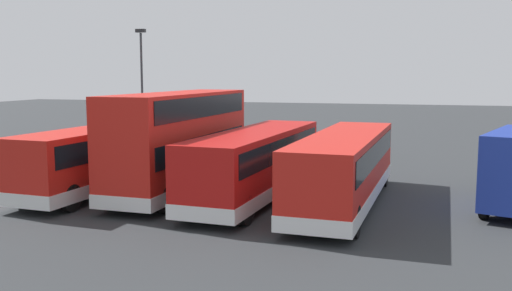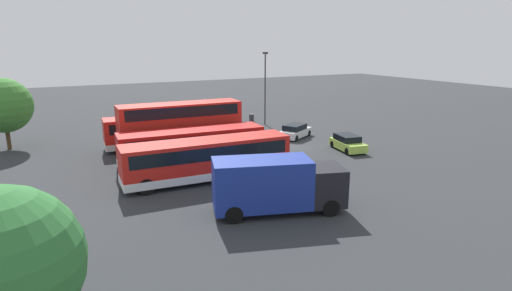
{
  "view_description": "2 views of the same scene",
  "coord_description": "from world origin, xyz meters",
  "px_view_note": "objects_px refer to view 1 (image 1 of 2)",
  "views": [
    {
      "loc": [
        -8.33,
        33.43,
        5.39
      ],
      "look_at": [
        0.47,
        3.04,
        1.37
      ],
      "focal_mm": 39.71,
      "sensor_mm": 36.0,
      "label": 1
    },
    {
      "loc": [
        -31.88,
        20.42,
        9.57
      ],
      "look_at": [
        -1.65,
        4.65,
        1.02
      ],
      "focal_mm": 28.93,
      "sensor_mm": 36.0,
      "label": 2
    }
  ],
  "objects_px": {
    "bus_double_decker_third": "(180,139)",
    "bus_single_deck_fourth": "(107,155)",
    "bus_single_deck_near_end": "(345,166)",
    "bus_single_deck_second": "(256,162)",
    "waste_bin_yellow": "(110,143)",
    "car_hatchback_silver": "(242,144)",
    "car_small_green": "(343,145)",
    "lamp_post_tall": "(142,80)"
  },
  "relations": [
    {
      "from": "bus_single_deck_near_end",
      "to": "lamp_post_tall",
      "type": "height_order",
      "value": "lamp_post_tall"
    },
    {
      "from": "car_hatchback_silver",
      "to": "waste_bin_yellow",
      "type": "height_order",
      "value": "car_hatchback_silver"
    },
    {
      "from": "bus_double_decker_third",
      "to": "bus_single_deck_near_end",
      "type": "bearing_deg",
      "value": 176.48
    },
    {
      "from": "bus_single_deck_fourth",
      "to": "bus_single_deck_near_end",
      "type": "bearing_deg",
      "value": 179.45
    },
    {
      "from": "bus_single_deck_near_end",
      "to": "car_small_green",
      "type": "distance_m",
      "value": 14.45
    },
    {
      "from": "car_hatchback_silver",
      "to": "waste_bin_yellow",
      "type": "distance_m",
      "value": 10.0
    },
    {
      "from": "bus_single_deck_second",
      "to": "car_small_green",
      "type": "relative_size",
      "value": 2.76
    },
    {
      "from": "car_small_green",
      "to": "waste_bin_yellow",
      "type": "xyz_separation_m",
      "value": [
        16.52,
        1.4,
        -0.22
      ]
    },
    {
      "from": "bus_single_deck_fourth",
      "to": "car_small_green",
      "type": "height_order",
      "value": "bus_single_deck_fourth"
    },
    {
      "from": "bus_double_decker_third",
      "to": "car_hatchback_silver",
      "type": "xyz_separation_m",
      "value": [
        0.98,
        -12.39,
        -1.75
      ]
    },
    {
      "from": "bus_single_deck_near_end",
      "to": "bus_single_deck_second",
      "type": "distance_m",
      "value": 3.85
    },
    {
      "from": "bus_single_deck_second",
      "to": "bus_double_decker_third",
      "type": "relative_size",
      "value": 1.09
    },
    {
      "from": "bus_single_deck_near_end",
      "to": "bus_single_deck_second",
      "type": "xyz_separation_m",
      "value": [
        3.84,
        -0.22,
        -0.0
      ]
    },
    {
      "from": "car_small_green",
      "to": "car_hatchback_silver",
      "type": "bearing_deg",
      "value": 12.48
    },
    {
      "from": "car_hatchback_silver",
      "to": "bus_single_deck_fourth",
      "type": "bearing_deg",
      "value": 78.74
    },
    {
      "from": "bus_double_decker_third",
      "to": "waste_bin_yellow",
      "type": "height_order",
      "value": "bus_double_decker_third"
    },
    {
      "from": "bus_double_decker_third",
      "to": "car_hatchback_silver",
      "type": "distance_m",
      "value": 12.55
    },
    {
      "from": "lamp_post_tall",
      "to": "waste_bin_yellow",
      "type": "xyz_separation_m",
      "value": [
        2.38,
        0.58,
        -4.46
      ]
    },
    {
      "from": "waste_bin_yellow",
      "to": "car_small_green",
      "type": "bearing_deg",
      "value": -175.15
    },
    {
      "from": "car_hatchback_silver",
      "to": "car_small_green",
      "type": "bearing_deg",
      "value": -167.52
    },
    {
      "from": "bus_double_decker_third",
      "to": "waste_bin_yellow",
      "type": "bearing_deg",
      "value": -48.54
    },
    {
      "from": "bus_single_deck_second",
      "to": "bus_single_deck_fourth",
      "type": "bearing_deg",
      "value": 0.9
    },
    {
      "from": "bus_single_deck_second",
      "to": "waste_bin_yellow",
      "type": "distance_m",
      "value": 19.39
    },
    {
      "from": "bus_single_deck_second",
      "to": "car_hatchback_silver",
      "type": "bearing_deg",
      "value": -69.88
    },
    {
      "from": "car_small_green",
      "to": "bus_single_deck_second",
      "type": "bearing_deg",
      "value": 82.36
    },
    {
      "from": "bus_single_deck_near_end",
      "to": "bus_double_decker_third",
      "type": "distance_m",
      "value": 7.55
    },
    {
      "from": "bus_single_deck_second",
      "to": "waste_bin_yellow",
      "type": "relative_size",
      "value": 12.12
    },
    {
      "from": "bus_single_deck_second",
      "to": "waste_bin_yellow",
      "type": "height_order",
      "value": "bus_single_deck_second"
    },
    {
      "from": "bus_double_decker_third",
      "to": "bus_single_deck_fourth",
      "type": "bearing_deg",
      "value": 5.77
    },
    {
      "from": "bus_single_deck_near_end",
      "to": "car_small_green",
      "type": "height_order",
      "value": "bus_single_deck_near_end"
    },
    {
      "from": "bus_single_deck_near_end",
      "to": "bus_single_deck_fourth",
      "type": "bearing_deg",
      "value": -0.55
    },
    {
      "from": "car_hatchback_silver",
      "to": "car_small_green",
      "type": "relative_size",
      "value": 1.06
    },
    {
      "from": "bus_single_deck_fourth",
      "to": "car_small_green",
      "type": "relative_size",
      "value": 2.7
    },
    {
      "from": "bus_single_deck_near_end",
      "to": "bus_double_decker_third",
      "type": "height_order",
      "value": "bus_double_decker_third"
    },
    {
      "from": "bus_single_deck_second",
      "to": "bus_double_decker_third",
      "type": "xyz_separation_m",
      "value": [
        3.65,
        -0.24,
        0.82
      ]
    },
    {
      "from": "bus_single_deck_fourth",
      "to": "car_hatchback_silver",
      "type": "height_order",
      "value": "bus_single_deck_fourth"
    },
    {
      "from": "bus_single_deck_near_end",
      "to": "bus_single_deck_second",
      "type": "relative_size",
      "value": 1.05
    },
    {
      "from": "lamp_post_tall",
      "to": "bus_single_deck_second",
      "type": "bearing_deg",
      "value": 132.75
    },
    {
      "from": "car_hatchback_silver",
      "to": "bus_single_deck_near_end",
      "type": "bearing_deg",
      "value": 123.4
    },
    {
      "from": "bus_single_deck_near_end",
      "to": "car_hatchback_silver",
      "type": "xyz_separation_m",
      "value": [
        8.47,
        -12.85,
        -0.92
      ]
    },
    {
      "from": "car_small_green",
      "to": "bus_double_decker_third",
      "type": "bearing_deg",
      "value": 68.18
    },
    {
      "from": "bus_single_deck_fourth",
      "to": "car_hatchback_silver",
      "type": "relative_size",
      "value": 2.55
    }
  ]
}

